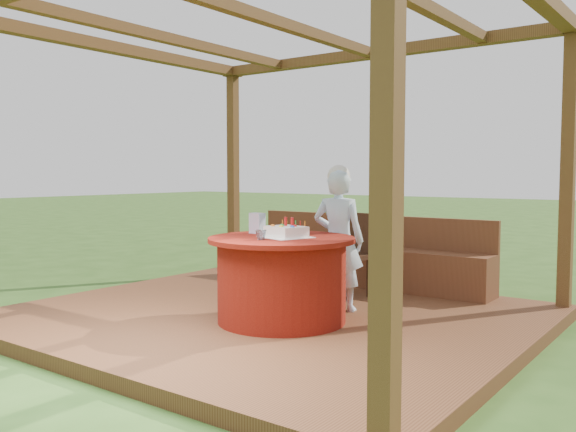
{
  "coord_description": "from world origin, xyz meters",
  "views": [
    {
      "loc": [
        3.43,
        -4.42,
        1.41
      ],
      "look_at": [
        0.0,
        0.25,
        1.0
      ],
      "focal_mm": 38.0,
      "sensor_mm": 36.0,
      "label": 1
    }
  ],
  "objects_px": {
    "table": "(282,279)",
    "gift_bag": "(257,223)",
    "birthday_cake": "(286,232)",
    "drinking_glass": "(261,235)",
    "chair": "(350,250)",
    "elderly_woman": "(338,237)",
    "bench": "(363,262)"
  },
  "relations": [
    {
      "from": "table",
      "to": "drinking_glass",
      "type": "distance_m",
      "value": 0.49
    },
    {
      "from": "chair",
      "to": "gift_bag",
      "type": "xyz_separation_m",
      "value": [
        -0.28,
        -1.2,
        0.35
      ]
    },
    {
      "from": "gift_bag",
      "to": "drinking_glass",
      "type": "relative_size",
      "value": 2.08
    },
    {
      "from": "chair",
      "to": "drinking_glass",
      "type": "bearing_deg",
      "value": -86.71
    },
    {
      "from": "table",
      "to": "gift_bag",
      "type": "bearing_deg",
      "value": 161.0
    },
    {
      "from": "table",
      "to": "drinking_glass",
      "type": "height_order",
      "value": "drinking_glass"
    },
    {
      "from": "bench",
      "to": "chair",
      "type": "bearing_deg",
      "value": -72.67
    },
    {
      "from": "birthday_cake",
      "to": "drinking_glass",
      "type": "bearing_deg",
      "value": -100.47
    },
    {
      "from": "elderly_woman",
      "to": "drinking_glass",
      "type": "relative_size",
      "value": 15.11
    },
    {
      "from": "table",
      "to": "chair",
      "type": "bearing_deg",
      "value": 94.08
    },
    {
      "from": "chair",
      "to": "elderly_woman",
      "type": "relative_size",
      "value": 0.64
    },
    {
      "from": "table",
      "to": "elderly_woman",
      "type": "relative_size",
      "value": 0.93
    },
    {
      "from": "table",
      "to": "bench",
      "type": "bearing_deg",
      "value": 98.43
    },
    {
      "from": "bench",
      "to": "drinking_glass",
      "type": "height_order",
      "value": "drinking_glass"
    },
    {
      "from": "birthday_cake",
      "to": "gift_bag",
      "type": "relative_size",
      "value": 2.42
    },
    {
      "from": "gift_bag",
      "to": "birthday_cake",
      "type": "bearing_deg",
      "value": -12.77
    },
    {
      "from": "elderly_woman",
      "to": "bench",
      "type": "bearing_deg",
      "value": 109.33
    },
    {
      "from": "elderly_woman",
      "to": "gift_bag",
      "type": "bearing_deg",
      "value": -134.65
    },
    {
      "from": "bench",
      "to": "birthday_cake",
      "type": "height_order",
      "value": "birthday_cake"
    },
    {
      "from": "chair",
      "to": "drinking_glass",
      "type": "distance_m",
      "value": 1.64
    },
    {
      "from": "bench",
      "to": "birthday_cake",
      "type": "relative_size",
      "value": 6.6
    },
    {
      "from": "bench",
      "to": "elderly_woman",
      "type": "distance_m",
      "value": 1.42
    },
    {
      "from": "table",
      "to": "gift_bag",
      "type": "xyz_separation_m",
      "value": [
        -0.38,
        0.13,
        0.46
      ]
    },
    {
      "from": "bench",
      "to": "elderly_woman",
      "type": "xyz_separation_m",
      "value": [
        0.45,
        -1.28,
        0.42
      ]
    },
    {
      "from": "table",
      "to": "birthday_cake",
      "type": "xyz_separation_m",
      "value": [
        0.05,
        -0.0,
        0.41
      ]
    },
    {
      "from": "elderly_woman",
      "to": "birthday_cake",
      "type": "xyz_separation_m",
      "value": [
        -0.11,
        -0.67,
        0.1
      ]
    },
    {
      "from": "table",
      "to": "elderly_woman",
      "type": "bearing_deg",
      "value": 76.61
    },
    {
      "from": "chair",
      "to": "gift_bag",
      "type": "distance_m",
      "value": 1.28
    },
    {
      "from": "birthday_cake",
      "to": "gift_bag",
      "type": "height_order",
      "value": "gift_bag"
    },
    {
      "from": "elderly_woman",
      "to": "gift_bag",
      "type": "distance_m",
      "value": 0.78
    },
    {
      "from": "elderly_woman",
      "to": "birthday_cake",
      "type": "relative_size",
      "value": 3.0
    },
    {
      "from": "chair",
      "to": "drinking_glass",
      "type": "relative_size",
      "value": 9.63
    }
  ]
}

